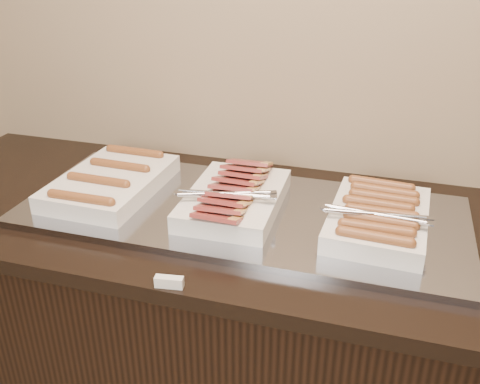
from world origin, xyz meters
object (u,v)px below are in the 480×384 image
Objects in this scene: dish_center at (234,197)px; dish_right at (378,217)px; warming_tray at (241,212)px; counter at (235,339)px; dish_left at (111,182)px.

dish_center is 1.06× the size of dish_right.
dish_center is (-0.02, -0.00, 0.04)m from warming_tray.
warming_tray is (0.02, 0.00, 0.46)m from counter.
dish_right is at bearing 1.07° from dish_left.
dish_center is at bearing -168.78° from warming_tray.
warming_tray reaches higher than counter.
dish_left is at bearing -177.59° from dish_right.
counter is 5.34× the size of dish_center.
counter is 5.18× the size of dish_left.
counter is at bearing 93.00° from dish_center.
dish_right is at bearing -0.64° from warming_tray.
dish_center is at bearing -177.32° from dish_right.
dish_center is 0.38m from dish_right.
dish_center is (0.00, -0.00, 0.50)m from counter.
warming_tray is at bearing 0.00° from counter.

